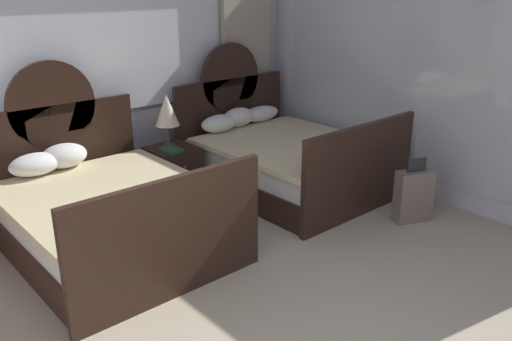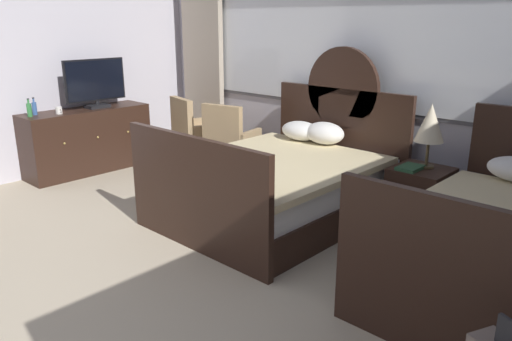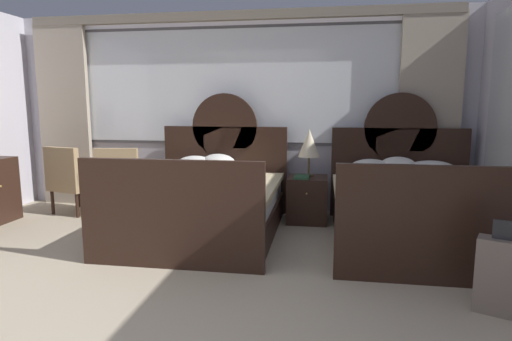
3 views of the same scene
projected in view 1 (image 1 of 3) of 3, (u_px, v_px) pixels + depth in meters
wall_back_window at (51, 74)px, 5.36m from camera, size 6.29×0.22×2.70m
wall_right_mirror at (413, 75)px, 5.82m from camera, size 0.08×4.42×2.70m
bed_near_window at (106, 212)px, 4.80m from camera, size 1.69×2.17×1.61m
bed_near_mirror at (284, 159)px, 6.22m from camera, size 1.69×2.17×1.61m
nightstand_between_beds at (173, 171)px, 5.99m from camera, size 0.49×0.52×0.57m
table_lamp_on_nightstand at (167, 111)px, 5.80m from camera, size 0.27×0.27×0.59m
book_on_nightstand at (171, 150)px, 5.78m from camera, size 0.18×0.26×0.03m
suitcase_on_floor at (413, 196)px, 5.35m from camera, size 0.41×0.30×0.67m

